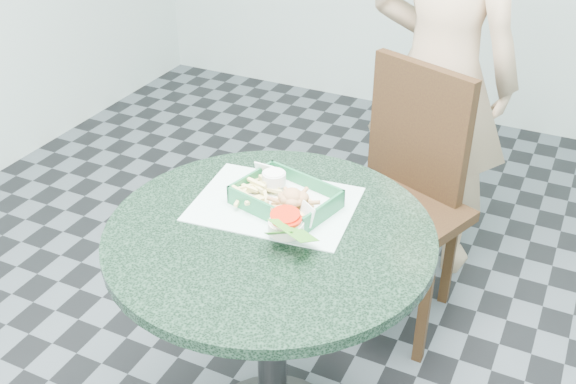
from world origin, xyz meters
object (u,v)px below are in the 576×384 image
at_px(cafe_table, 271,288).
at_px(dining_chair, 406,183).
at_px(diner_person, 441,63).
at_px(food_basket, 286,207).
at_px(crab_sandwich, 297,206).
at_px(sauce_ramekin, 269,186).

xyz_separation_m(cafe_table, dining_chair, (0.14, 0.75, -0.05)).
bearing_deg(diner_person, food_basket, 89.03).
height_order(dining_chair, food_basket, dining_chair).
bearing_deg(food_basket, diner_person, 81.91).
bearing_deg(dining_chair, crab_sandwich, -77.37).
bearing_deg(dining_chair, cafe_table, -79.01).
bearing_deg(dining_chair, sauce_ramekin, -87.52).
height_order(dining_chair, sauce_ramekin, dining_chair).
xyz_separation_m(cafe_table, diner_person, (0.13, 1.12, 0.26)).
xyz_separation_m(diner_person, food_basket, (-0.14, -1.00, -0.08)).
bearing_deg(diner_person, cafe_table, 90.42).
height_order(diner_person, food_basket, diner_person).
bearing_deg(crab_sandwich, diner_person, 84.69).
relative_size(food_basket, crab_sandwich, 2.25).
distance_m(diner_person, sauce_ramekin, 1.00).
xyz_separation_m(crab_sandwich, sauce_ramekin, (-0.11, 0.05, 0.00)).
relative_size(diner_person, crab_sandwich, 15.22).
distance_m(cafe_table, sauce_ramekin, 0.27).
relative_size(cafe_table, crab_sandwich, 7.50).
xyz_separation_m(cafe_table, sauce_ramekin, (-0.07, 0.14, 0.22)).
xyz_separation_m(cafe_table, food_basket, (-0.01, 0.11, 0.19)).
xyz_separation_m(diner_person, sauce_ramekin, (-0.20, -0.98, -0.04)).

